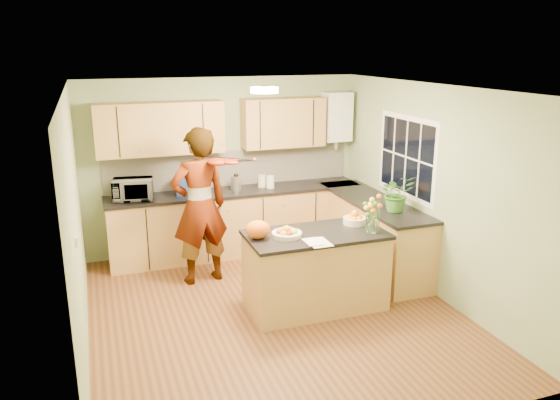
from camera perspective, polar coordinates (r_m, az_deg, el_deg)
name	(u,v)px	position (r m, az deg, el deg)	size (l,w,h in m)	color
floor	(274,312)	(6.32, -0.62, -11.62)	(4.50, 4.50, 0.00)	#533417
ceiling	(273,88)	(5.63, -0.69, 11.60)	(4.00, 4.50, 0.02)	silver
wall_back	(224,165)	(7.95, -5.88, 3.65)	(4.00, 0.02, 2.50)	#87A173
wall_front	(377,293)	(3.93, 10.11, -9.51)	(4.00, 0.02, 2.50)	#87A173
wall_left	(76,226)	(5.58, -20.53, -2.59)	(0.02, 4.50, 2.50)	#87A173
wall_right	(433,191)	(6.74, 15.66, 0.93)	(0.02, 4.50, 2.50)	#87A173
back_counter	(237,222)	(7.90, -4.50, -2.26)	(3.64, 0.62, 0.94)	tan
right_counter	(373,233)	(7.50, 9.64, -3.43)	(0.62, 2.24, 0.94)	tan
splashback	(231,168)	(7.97, -5.15, 3.33)	(3.60, 0.02, 0.52)	white
upper_cabinets	(213,126)	(7.65, -7.00, 7.70)	(3.20, 0.34, 0.70)	tan
boiler	(337,117)	(8.26, 5.93, 8.65)	(0.40, 0.30, 0.86)	white
window_right	(406,157)	(7.16, 13.06, 4.42)	(0.01, 1.30, 1.05)	white
light_switch	(77,242)	(4.99, -20.47, -4.10)	(0.02, 0.09, 0.09)	white
ceiling_lamp	(264,90)	(5.92, -1.64, 11.42)	(0.30, 0.30, 0.07)	#FFEABF
peninsula_island	(315,270)	(6.27, 3.73, -7.33)	(1.57, 0.80, 0.90)	tan
fruit_dish	(287,232)	(5.97, 0.71, -3.40)	(0.33, 0.33, 0.12)	beige
orange_bowl	(355,218)	(6.44, 7.80, -1.93)	(0.27, 0.27, 0.16)	beige
flower_vase	(373,206)	(6.12, 9.69, -0.64)	(0.25, 0.25, 0.46)	silver
orange_bag	(258,229)	(5.91, -2.33, -3.09)	(0.27, 0.23, 0.20)	orange
papers	(319,242)	(5.81, 4.05, -4.43)	(0.22, 0.31, 0.01)	silver
violinist	(200,206)	(6.84, -8.40, -0.67)	(0.72, 0.47, 1.98)	#E5AF8C
violin	(218,162)	(6.53, -6.51, 3.99)	(0.63, 0.25, 0.13)	#491004
microwave	(133,189)	(7.48, -15.12, 1.07)	(0.51, 0.35, 0.28)	white
blue_box	(186,186)	(7.62, -9.75, 1.50)	(0.30, 0.22, 0.24)	navy
kettle	(236,182)	(7.73, -4.61, 1.84)	(0.15, 0.15, 0.28)	silver
jar_cream	(262,181)	(7.90, -1.91, 2.00)	(0.12, 0.12, 0.18)	beige
jar_white	(270,182)	(7.85, -1.02, 1.91)	(0.11, 0.11, 0.18)	white
potted_plant	(397,193)	(6.85, 12.11, 0.71)	(0.42, 0.36, 0.46)	#3E7A28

